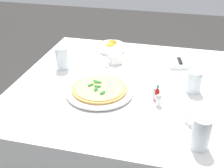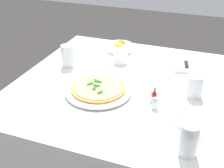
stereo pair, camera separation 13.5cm
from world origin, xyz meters
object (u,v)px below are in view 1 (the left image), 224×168
Objects in this scene: dinner_knife at (178,57)px; hot_sauce_bottle at (157,95)px; water_glass_back_corner at (201,135)px; water_glass_right_edge at (194,82)px; napkin_folded at (178,60)px; pizza at (99,89)px; pepper_shaker at (159,101)px; pizza_plate at (99,91)px; coffee_cup_center_back at (196,118)px; citrus_bowl at (112,47)px; coffee_cup_far_right at (115,60)px; water_glass_far_left at (62,59)px; salt_shaker at (155,93)px.

hot_sauce_bottle is at bearing 159.44° from dinner_knife.
water_glass_back_corner is at bearing -145.71° from hot_sauce_bottle.
napkin_folded is (0.32, 0.08, -0.04)m from water_glass_right_edge.
pizza is 0.27m from pepper_shaker.
pizza_plate is 2.30× the size of coffee_cup_center_back.
dinner_knife is (0.32, 0.08, -0.02)m from water_glass_right_edge.
coffee_cup_center_back is 1.60× the size of hot_sauce_bottle.
pizza_plate is 2.03× the size of citrus_bowl.
citrus_bowl is (0.49, 0.06, 0.00)m from pizza.
pepper_shaker is at bearing 159.51° from napkin_folded.
coffee_cup_far_right is at bearing 37.59° from pepper_shaker.
salt_shaker is (-0.18, -0.51, -0.03)m from water_glass_far_left.
dinner_knife is at bearing -7.39° from pepper_shaker.
coffee_cup_far_right reaches higher than dinner_knife.
pizza_plate is at bearing 94.40° from salt_shaker.
dinner_knife is at bearing -37.07° from pizza_plate.
hot_sauce_bottle is (-0.01, -0.26, 0.01)m from pizza.
water_glass_right_edge is 0.20m from hot_sauce_bottle.
hot_sauce_bottle is 1.48× the size of pepper_shaker.
citrus_bowl is (0.17, 0.06, 0.00)m from coffee_cup_far_right.
citrus_bowl is 2.67× the size of pepper_shaker.
dinner_knife is (0.24, -0.59, -0.03)m from water_glass_far_left.
hot_sauce_bottle is (-0.50, -0.33, 0.01)m from citrus_bowl.
hot_sauce_bottle is (-0.21, -0.52, -0.02)m from water_glass_far_left.
water_glass_back_corner reaches higher than water_glass_right_edge.
napkin_folded is at bearing 14.12° from water_glass_right_edge.
water_glass_far_left is 0.56m from hot_sauce_bottle.
coffee_cup_center_back is at bearing -126.94° from hot_sauce_bottle.
pizza_plate is 1.25× the size of napkin_folded.
coffee_cup_far_right is 0.36m from dinner_knife.
water_glass_right_edge reaches higher than napkin_folded.
dinner_knife is (0.57, 0.09, -0.01)m from coffee_cup_center_back.
citrus_bowl is (0.62, 0.49, -0.00)m from coffee_cup_center_back.
water_glass_far_left is at bearing 100.57° from dinner_knife.
water_glass_right_edge reaches higher than citrus_bowl.
water_glass_right_edge is at bearing -73.56° from pizza_plate.
coffee_cup_far_right is 2.31× the size of salt_shaker.
coffee_cup_far_right reaches higher than pizza.
dinner_knife is at bearing 14.09° from water_glass_right_edge.
coffee_cup_center_back reaches higher than pizza_plate.
pizza_plate is 0.01m from pizza.
pizza_plate is at bearing 88.09° from hot_sauce_bottle.
dinner_knife is (0.12, -0.34, -0.00)m from coffee_cup_far_right.
water_glass_far_left reaches higher than pizza.
water_glass_back_corner is 0.80× the size of citrus_bowl.
coffee_cup_far_right is at bearing 43.45° from coffee_cup_center_back.
water_glass_far_left reaches higher than citrus_bowl.
coffee_cup_center_back is (-0.13, -0.42, 0.02)m from pizza_plate.
salt_shaker reaches higher than napkin_folded.
coffee_cup_far_right is (0.32, 0.00, 0.01)m from pizza_plate.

